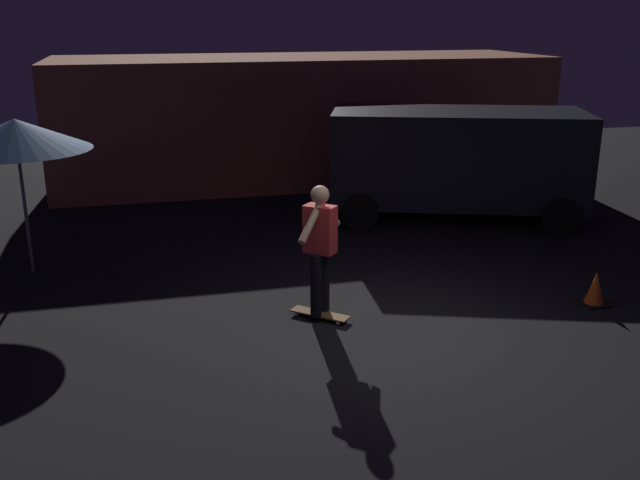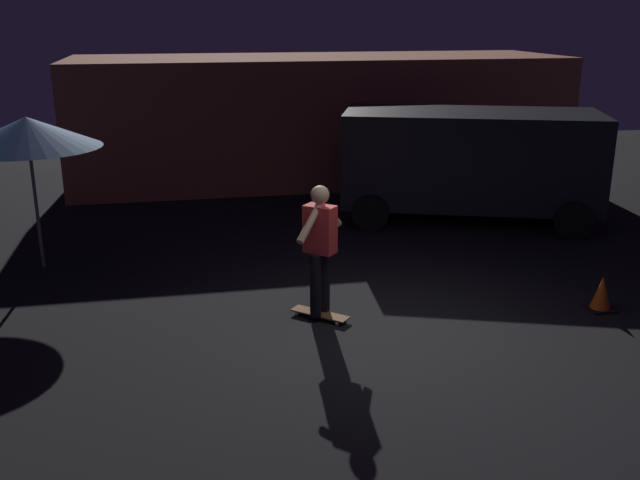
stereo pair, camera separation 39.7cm
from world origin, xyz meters
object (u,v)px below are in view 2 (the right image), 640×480
at_px(parked_van, 470,159).
at_px(skateboard_ridden, 320,314).
at_px(skater, 320,241).
at_px(patio_umbrella, 27,132).
at_px(traffic_cone, 601,295).

relative_size(parked_van, skateboard_ridden, 6.98).
bearing_deg(skateboard_ridden, skater, -45.00).
height_order(parked_van, skateboard_ridden, parked_van).
bearing_deg(patio_umbrella, skateboard_ridden, -36.08).
height_order(skater, traffic_cone, skater).
bearing_deg(parked_van, skateboard_ridden, -132.42).
relative_size(parked_van, traffic_cone, 10.80).
bearing_deg(traffic_cone, patio_umbrella, 156.68).
xyz_separation_m(patio_umbrella, traffic_cone, (7.46, -3.22, -1.86)).
distance_m(skateboard_ridden, skater, 0.98).
xyz_separation_m(patio_umbrella, skater, (3.79, -2.76, -1.04)).
relative_size(parked_van, patio_umbrella, 2.16).
bearing_deg(skater, parked_van, 47.58).
distance_m(patio_umbrella, skateboard_ridden, 5.11).
bearing_deg(skater, skateboard_ridden, 135.00).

